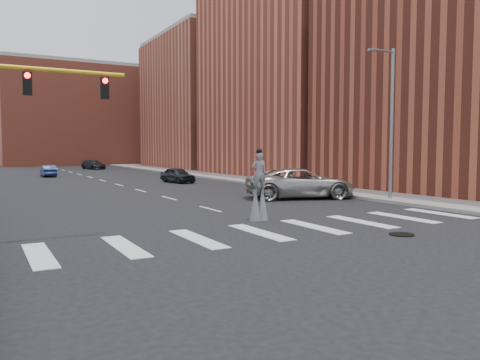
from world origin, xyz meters
The scene contains 14 objects.
ground_plane centered at (0.00, 0.00, 0.00)m, with size 160.00×160.00×0.00m, color black.
sidewalk_right centered at (12.50, 25.00, 0.09)m, with size 5.00×90.00×0.18m, color gray.
manhole centered at (3.00, -2.00, 0.02)m, with size 0.90×0.90×0.04m, color black.
building_near centered at (22.00, 8.00, 11.00)m, with size 16.00×20.00×22.00m, color maroon.
building_mid centered at (22.00, 30.00, 12.00)m, with size 16.00×22.00×24.00m, color #B34F38.
building_far centered at (22.00, 54.00, 10.00)m, with size 16.00×22.00×20.00m, color #B45842.
building_backdrop centered at (6.00, 78.00, 9.00)m, with size 26.00×14.00×18.00m, color #B34F38.
streetlight centered at (10.90, 6.00, 4.90)m, with size 2.05×0.20×9.00m.
traffic_signal centered at (-9.78, 3.00, 4.15)m, with size 5.30×0.23×6.20m.
stilt_performer centered at (0.22, 3.50, 1.29)m, with size 0.83×0.60×3.19m.
suv_crossing centered at (7.29, 9.93, 0.95)m, with size 3.16×6.86×1.91m, color #AEABA4.
car_near centered at (5.34, 25.94, 0.70)m, with size 1.65×4.10×1.40m, color black.
car_mid centered at (-3.79, 41.09, 0.63)m, with size 1.34×3.84×1.26m, color navy.
car_far centered at (4.31, 56.57, 0.68)m, with size 1.90×4.67×1.36m, color black.
Camera 1 is at (-10.50, -13.89, 3.22)m, focal length 35.00 mm.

